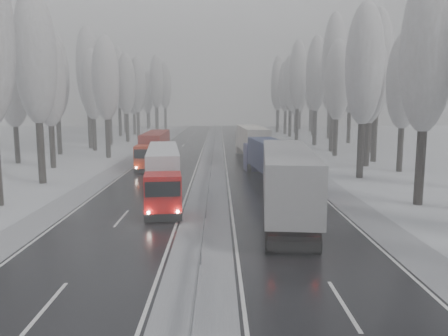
{
  "coord_description": "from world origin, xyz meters",
  "views": [
    {
      "loc": [
        0.82,
        -14.58,
        7.08
      ],
      "look_at": [
        1.25,
        18.76,
        2.2
      ],
      "focal_mm": 35.0,
      "sensor_mm": 36.0,
      "label": 1
    }
  ],
  "objects_px": {
    "truck_red_white": "(163,169)",
    "truck_red_red": "(155,146)",
    "truck_cream_box": "(251,140)",
    "box_truck_distant": "(247,130)",
    "truck_blue_box": "(270,158)",
    "truck_grey_tarp": "(286,177)"
  },
  "relations": [
    {
      "from": "truck_cream_box",
      "to": "box_truck_distant",
      "type": "bearing_deg",
      "value": 84.3
    },
    {
      "from": "truck_red_white",
      "to": "truck_red_red",
      "type": "distance_m",
      "value": 18.61
    },
    {
      "from": "truck_red_white",
      "to": "box_truck_distant",
      "type": "bearing_deg",
      "value": 73.81
    },
    {
      "from": "truck_grey_tarp",
      "to": "truck_blue_box",
      "type": "xyz_separation_m",
      "value": [
        0.43,
        12.26,
        -0.35
      ]
    },
    {
      "from": "box_truck_distant",
      "to": "truck_red_red",
      "type": "bearing_deg",
      "value": -113.63
    },
    {
      "from": "truck_grey_tarp",
      "to": "truck_cream_box",
      "type": "relative_size",
      "value": 1.03
    },
    {
      "from": "box_truck_distant",
      "to": "truck_red_red",
      "type": "height_order",
      "value": "truck_red_red"
    },
    {
      "from": "truck_grey_tarp",
      "to": "truck_blue_box",
      "type": "relative_size",
      "value": 1.16
    },
    {
      "from": "truck_blue_box",
      "to": "truck_cream_box",
      "type": "height_order",
      "value": "truck_cream_box"
    },
    {
      "from": "truck_blue_box",
      "to": "truck_red_red",
      "type": "xyz_separation_m",
      "value": [
        -12.22,
        12.26,
        -0.04
      ]
    },
    {
      "from": "truck_cream_box",
      "to": "truck_red_red",
      "type": "height_order",
      "value": "truck_cream_box"
    },
    {
      "from": "truck_grey_tarp",
      "to": "truck_red_red",
      "type": "bearing_deg",
      "value": 121.25
    },
    {
      "from": "truck_grey_tarp",
      "to": "truck_red_red",
      "type": "distance_m",
      "value": 27.21
    },
    {
      "from": "truck_cream_box",
      "to": "truck_red_white",
      "type": "height_order",
      "value": "truck_cream_box"
    },
    {
      "from": "truck_grey_tarp",
      "to": "truck_red_red",
      "type": "relative_size",
      "value": 1.18
    },
    {
      "from": "truck_red_white",
      "to": "truck_red_red",
      "type": "height_order",
      "value": "truck_red_red"
    },
    {
      "from": "box_truck_distant",
      "to": "truck_red_red",
      "type": "relative_size",
      "value": 0.51
    },
    {
      "from": "truck_cream_box",
      "to": "truck_red_white",
      "type": "xyz_separation_m",
      "value": [
        -8.39,
        -22.43,
        -0.35
      ]
    },
    {
      "from": "truck_grey_tarp",
      "to": "truck_red_white",
      "type": "xyz_separation_m",
      "value": [
        -8.48,
        6.2,
        -0.42
      ]
    },
    {
      "from": "truck_cream_box",
      "to": "box_truck_distant",
      "type": "height_order",
      "value": "truck_cream_box"
    },
    {
      "from": "truck_grey_tarp",
      "to": "box_truck_distant",
      "type": "xyz_separation_m",
      "value": [
        2.22,
        71.87,
        -1.2
      ]
    },
    {
      "from": "truck_blue_box",
      "to": "truck_red_white",
      "type": "height_order",
      "value": "truck_blue_box"
    }
  ]
}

